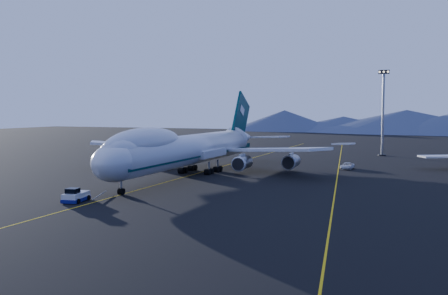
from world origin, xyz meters
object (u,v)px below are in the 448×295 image
at_px(service_van, 347,166).
at_px(floodlight_mast, 383,112).
at_px(boeing_747, 190,149).
at_px(pushback_tug, 76,197).

bearing_deg(service_van, floodlight_mast, 87.62).
relative_size(boeing_747, pushback_tug, 13.60).
bearing_deg(pushback_tug, floodlight_mast, 59.30).
relative_size(pushback_tug, service_van, 0.95).
bearing_deg(floodlight_mast, boeing_747, -118.54).
bearing_deg(service_van, pushback_tug, -114.45).
xyz_separation_m(boeing_747, pushback_tug, (-3.00, -34.46, -5.13)).
bearing_deg(floodlight_mast, pushback_tug, -111.03).
relative_size(boeing_747, service_van, 12.95).
bearing_deg(boeing_747, pushback_tug, -94.98).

